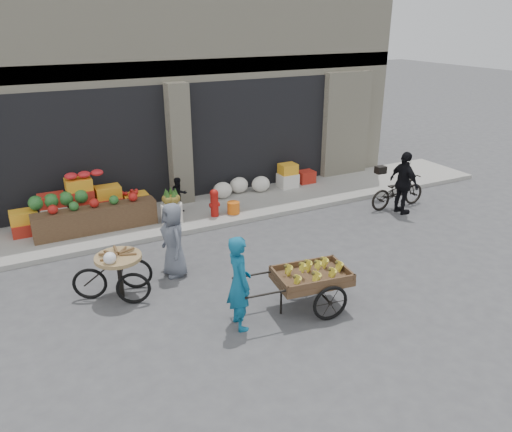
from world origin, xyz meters
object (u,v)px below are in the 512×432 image
cyclist (404,183)px  banana_cart (309,275)px  pineapple_bin (172,213)px  fire_hydrant (214,202)px  orange_bucket (233,208)px  bicycle (398,191)px  vendor_woman (239,283)px  tricycle_cart (119,269)px  vendor_grey (173,240)px  seated_person (179,195)px

cyclist → banana_cart: bearing=121.0°
pineapple_bin → banana_cart: (0.96, -4.59, 0.29)m
pineapple_bin → fire_hydrant: bearing=-2.6°
orange_bucket → banana_cart: 4.55m
pineapple_bin → orange_bucket: (1.60, -0.10, -0.10)m
pineapple_bin → bicycle: (5.85, -1.43, 0.08)m
bicycle → fire_hydrant: bearing=74.3°
pineapple_bin → vendor_woman: (-0.35, -4.52, 0.45)m
vendor_woman → tricycle_cart: vendor_woman is taller
tricycle_cart → vendor_grey: 1.24m
vendor_woman → tricycle_cart: (-1.53, 1.85, -0.25)m
pineapple_bin → banana_cart: bearing=-78.2°
fire_hydrant → orange_bucket: (0.50, -0.05, -0.23)m
fire_hydrant → vendor_woman: bearing=-107.9°
bicycle → banana_cart: bearing=123.4°
pineapple_bin → orange_bucket: bearing=-3.6°
vendor_grey → cyclist: (6.36, 0.47, 0.07)m
seated_person → tricycle_cart: (-2.28, -3.27, -0.02)m
vendor_woman → bicycle: 6.93m
vendor_woman → pineapple_bin: bearing=-0.2°
seated_person → vendor_woman: bearing=-108.3°
tricycle_cart → bicycle: tricycle_cart is taller
pineapple_bin → vendor_woman: bearing=-94.4°
banana_cart → seated_person: bearing=103.4°
vendor_grey → bicycle: bearing=95.2°
seated_person → vendor_grey: (-1.11, -2.90, 0.17)m
fire_hydrant → cyclist: size_ratio=0.43×
vendor_woman → vendor_grey: size_ratio=1.08×
pineapple_bin → seated_person: (0.40, 0.60, 0.21)m
vendor_grey → cyclist: bearing=91.9°
seated_person → bicycle: 5.82m
fire_hydrant → vendor_woman: vendor_woman is taller
pineapple_bin → bicycle: 6.02m
seated_person → banana_cart: bearing=-93.9°
seated_person → vendor_woman: (-0.75, -5.12, 0.23)m
orange_bucket → vendor_grey: vendor_grey is taller
pineapple_bin → cyclist: (5.65, -1.83, 0.46)m
orange_bucket → tricycle_cart: size_ratio=0.22×
vendor_grey → cyclist: cyclist is taller
pineapple_bin → cyclist: bearing=-18.0°
orange_bucket → seated_person: bearing=149.7°
orange_bucket → tricycle_cart: bearing=-143.5°
fire_hydrant → vendor_woman: (-1.45, -4.47, 0.32)m
pineapple_bin → bicycle: size_ratio=0.30×
banana_cart → tricycle_cart: (-2.84, 1.92, -0.10)m
orange_bucket → tricycle_cart: tricycle_cart is taller
pineapple_bin → vendor_grey: bearing=-107.2°
bicycle → cyclist: size_ratio=1.04×
fire_hydrant → orange_bucket: size_ratio=2.22×
banana_cart → cyclist: size_ratio=1.38×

